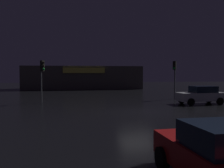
{
  "coord_description": "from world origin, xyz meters",
  "views": [
    {
      "loc": [
        -4.9,
        -17.06,
        2.76
      ],
      "look_at": [
        -0.54,
        7.22,
        1.71
      ],
      "focal_mm": 39.17,
      "sensor_mm": 36.0,
      "label": 1
    }
  ],
  "objects_px": {
    "store_building": "(83,78)",
    "traffic_signal_main": "(42,71)",
    "traffic_signal_opposite": "(175,73)",
    "car_crossing": "(220,156)",
    "car_near": "(201,95)"
  },
  "relations": [
    {
      "from": "traffic_signal_main",
      "to": "traffic_signal_opposite",
      "type": "xyz_separation_m",
      "value": [
        13.67,
        1.2,
        -0.14
      ]
    },
    {
      "from": "store_building",
      "to": "traffic_signal_opposite",
      "type": "xyz_separation_m",
      "value": [
        8.66,
        -20.16,
        0.82
      ]
    },
    {
      "from": "traffic_signal_opposite",
      "to": "car_near",
      "type": "xyz_separation_m",
      "value": [
        0.56,
        -4.42,
        -2.03
      ]
    },
    {
      "from": "traffic_signal_main",
      "to": "car_near",
      "type": "bearing_deg",
      "value": -12.76
    },
    {
      "from": "store_building",
      "to": "car_near",
      "type": "relative_size",
      "value": 4.84
    },
    {
      "from": "store_building",
      "to": "traffic_signal_main",
      "type": "bearing_deg",
      "value": -103.21
    },
    {
      "from": "traffic_signal_main",
      "to": "car_near",
      "type": "distance_m",
      "value": 14.76
    },
    {
      "from": "store_building",
      "to": "traffic_signal_main",
      "type": "xyz_separation_m",
      "value": [
        -5.02,
        -21.37,
        0.96
      ]
    },
    {
      "from": "traffic_signal_opposite",
      "to": "store_building",
      "type": "bearing_deg",
      "value": 113.23
    },
    {
      "from": "car_near",
      "to": "car_crossing",
      "type": "height_order",
      "value": "car_near"
    },
    {
      "from": "store_building",
      "to": "traffic_signal_main",
      "type": "height_order",
      "value": "store_building"
    },
    {
      "from": "traffic_signal_main",
      "to": "car_crossing",
      "type": "xyz_separation_m",
      "value": [
        5.94,
        -18.29,
        -2.21
      ]
    },
    {
      "from": "store_building",
      "to": "traffic_signal_opposite",
      "type": "relative_size",
      "value": 5.07
    },
    {
      "from": "car_near",
      "to": "car_crossing",
      "type": "bearing_deg",
      "value": -118.84
    },
    {
      "from": "car_near",
      "to": "store_building",
      "type": "bearing_deg",
      "value": 110.55
    }
  ]
}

